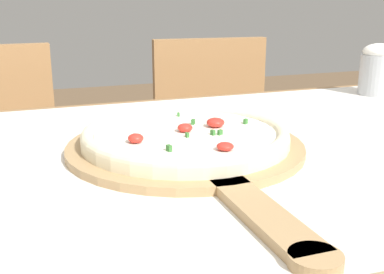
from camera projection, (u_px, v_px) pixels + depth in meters
dining_table at (218, 244)px, 0.68m from camera, size 1.37×1.03×0.78m
towel_cloth at (219, 174)px, 0.65m from camera, size 1.29×0.95×0.00m
pizza_peel at (190, 151)px, 0.72m from camera, size 0.36×0.56×0.01m
pizza at (185, 135)px, 0.73m from camera, size 0.31×0.31×0.03m
chair_right at (217, 155)px, 1.59m from camera, size 0.43×0.43×0.88m
flour_cup at (378, 69)px, 1.14m from camera, size 0.08×0.08×0.12m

